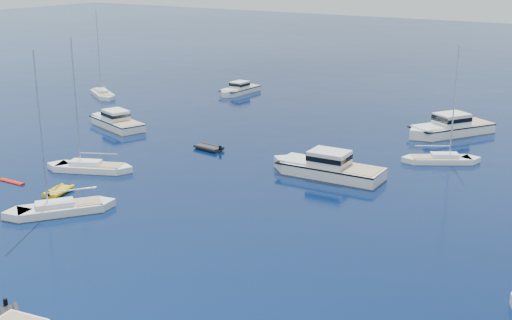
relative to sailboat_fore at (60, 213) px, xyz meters
The scene contains 12 objects.
ground 16.83m from the sailboat_fore, 47.95° to the right, with size 400.00×400.00×0.00m, color #082251.
motor_cruiser_centre 24.96m from the sailboat_fore, 56.41° to the left, with size 3.69×12.07×3.17m, color silver, non-canonical shape.
motor_cruiser_far_l 29.36m from the sailboat_fore, 125.46° to the left, with size 3.19×10.42×2.74m, color white, non-canonical shape.
motor_cruiser_distant 46.64m from the sailboat_fore, 66.38° to the left, with size 3.73×12.21×3.20m, color silver, non-canonical shape.
motor_cruiser_horizon 52.36m from the sailboat_fore, 108.10° to the left, with size 2.70×8.83×2.32m, color silver, non-canonical shape.
sailboat_fore is the anchor object (origin of this frame).
sailboat_mid_l 11.45m from the sailboat_fore, 124.31° to the left, with size 2.40×9.22×13.56m, color white, non-canonical shape.
sailboat_centre 37.84m from the sailboat_fore, 55.15° to the left, with size 2.20×8.47×12.45m, color silver, non-canonical shape.
sailboat_far_l 48.90m from the sailboat_fore, 131.22° to the left, with size 2.33×8.95×13.15m, color silver, non-canonical shape.
tender_yellow 4.86m from the sailboat_fore, 140.26° to the left, with size 1.75×3.09×0.95m, color gold, non-canonical shape.
tender_grey_far 21.93m from the sailboat_fore, 93.02° to the left, with size 1.88×3.37×0.95m, color black, non-canonical shape.
kayak_orange 10.24m from the sailboat_fore, 163.60° to the left, with size 0.56×2.98×0.30m, color red, non-canonical shape.
Camera 1 is at (30.88, -22.70, 20.33)m, focal length 47.87 mm.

